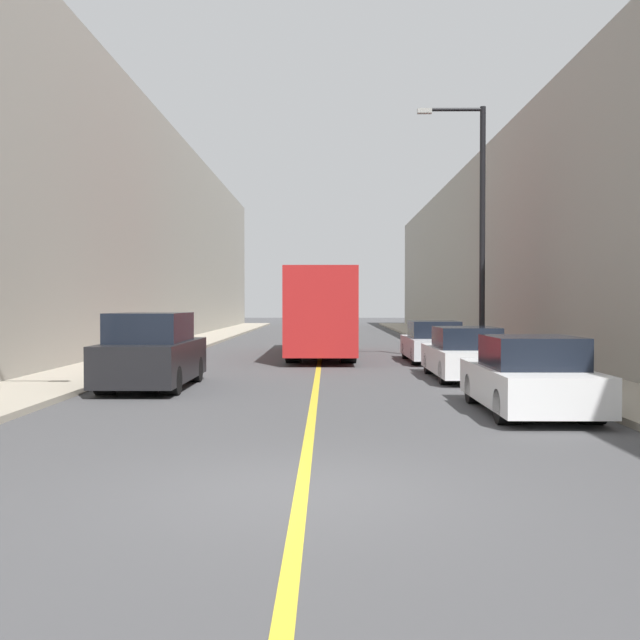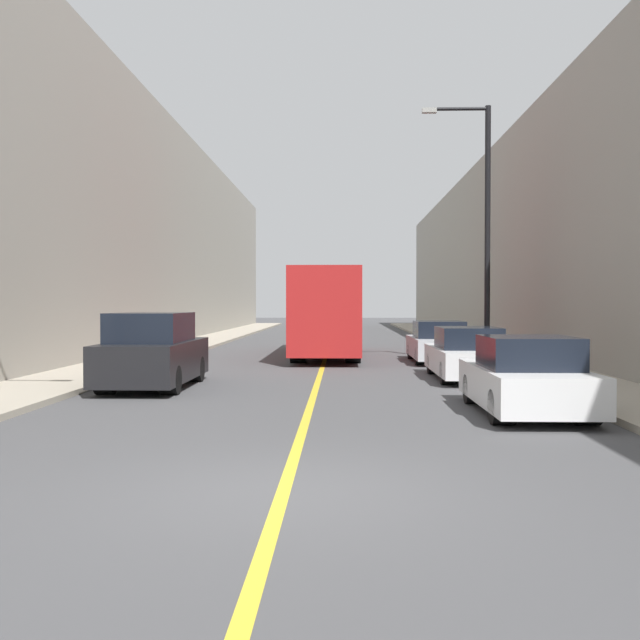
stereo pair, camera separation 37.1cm
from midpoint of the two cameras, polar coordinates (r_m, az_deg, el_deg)
The scene contains 12 objects.
ground_plane at distance 8.58m, azimuth -2.69°, elevation -12.98°, with size 200.00×200.00×0.00m, color #474749.
sidewalk_left at distance 39.02m, azimuth -10.02°, elevation -1.74°, with size 2.55×72.00×0.14m, color #A89E8C.
sidewalk_right at distance 38.86m, azimuth 9.78°, elevation -1.75°, with size 2.55×72.00×0.14m, color #A89E8C.
building_row_left at distance 39.87m, azimuth -14.71°, elevation 6.52°, with size 4.00×72.00×11.56m, color gray.
building_row_right at distance 39.56m, azimuth 14.52°, elevation 5.28°, with size 4.00×72.00×9.79m, color gray.
road_center_line at distance 38.36m, azimuth -0.14°, elevation -1.87°, with size 0.16×72.00×0.01m, color gold.
bus at distance 29.79m, azimuth -0.22°, elevation 0.69°, with size 2.49×10.90×3.36m.
parked_suv_left at distance 19.07m, azimuth -13.22°, elevation -2.49°, with size 1.92×4.69×1.88m.
car_right_near at distance 14.88m, azimuth 14.99°, elevation -4.32°, with size 1.86×4.40×1.49m.
car_right_mid at distance 21.20m, azimuth 10.48°, elevation -2.66°, with size 1.82×4.76×1.45m.
car_right_far at distance 27.15m, azimuth 8.23°, elevation -1.77°, with size 1.89×4.66×1.48m.
street_lamp_right at distance 26.95m, azimuth 11.52°, elevation 7.57°, with size 2.39×0.24×8.84m.
Camera 1 is at (0.29, -8.31, 2.11)m, focal length 42.00 mm.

